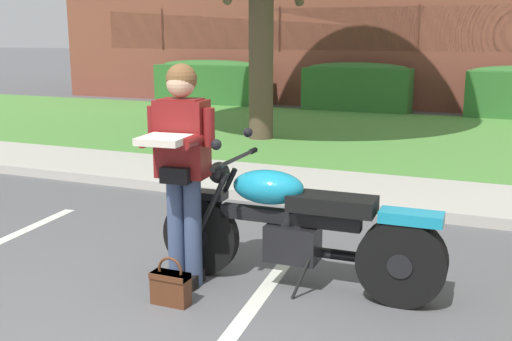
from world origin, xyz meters
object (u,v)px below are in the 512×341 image
at_px(motorcycle, 307,229).
at_px(handbag, 171,285).
at_px(hedge_left, 212,82).
at_px(rider_person, 181,158).
at_px(brick_building, 444,33).
at_px(hedge_center_left, 357,86).

bearing_deg(motorcycle, handbag, -142.05).
bearing_deg(motorcycle, hedge_left, 120.19).
relative_size(rider_person, brick_building, 0.08).
relative_size(handbag, hedge_center_left, 0.14).
bearing_deg(motorcycle, brick_building, 93.25).
height_order(hedge_center_left, brick_building, brick_building).
xyz_separation_m(motorcycle, rider_person, (-0.90, -0.28, 0.53)).
relative_size(motorcycle, handbag, 6.23).
bearing_deg(hedge_center_left, hedge_left, -180.00).
bearing_deg(brick_building, rider_person, -89.69).
bearing_deg(brick_building, motorcycle, -86.75).
relative_size(motorcycle, brick_building, 0.10).
relative_size(hedge_center_left, brick_building, 0.12).
bearing_deg(handbag, hedge_center_left, 97.30).
xyz_separation_m(motorcycle, hedge_left, (-6.37, 10.96, 0.17)).
height_order(motorcycle, rider_person, rider_person).
height_order(motorcycle, handbag, motorcycle).
distance_m(hedge_left, hedge_center_left, 4.07).
height_order(handbag, hedge_center_left, hedge_center_left).
relative_size(motorcycle, rider_person, 1.32).
xyz_separation_m(motorcycle, brick_building, (-1.00, 17.53, 1.49)).
bearing_deg(hedge_left, rider_person, -64.03).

